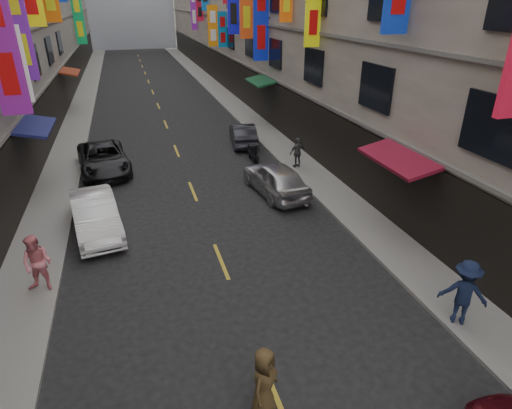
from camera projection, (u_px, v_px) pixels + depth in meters
sidewalk_left at (80, 110)px, 33.41m from camera, size 2.00×90.00×0.12m
sidewalk_right at (230, 101)px, 36.50m from camera, size 2.00×90.00×0.12m
street_awnings at (154, 118)px, 19.54m from camera, size 13.99×35.20×0.41m
lane_markings at (162, 114)px, 32.39m from camera, size 0.12×80.20×0.01m
scooter_far_right at (253, 154)px, 22.78m from camera, size 0.50×1.80×1.14m
car_left_mid at (95, 215)px, 15.74m from camera, size 2.16×4.51×1.43m
car_left_far at (103, 158)px, 21.39m from camera, size 2.87×5.17×1.37m
car_right_mid at (276, 179)px, 18.89m from camera, size 2.22×4.42×1.45m
car_right_far at (243, 134)px, 25.46m from camera, size 1.85×3.97×1.26m
pedestrian_lfar at (37, 264)px, 12.30m from camera, size 1.01×0.83×1.78m
pedestrian_rnear at (464, 292)px, 11.04m from camera, size 1.33×1.22×1.85m
pedestrian_rfar at (298, 152)px, 21.60m from camera, size 1.00×0.72×1.54m
pedestrian_crossing at (264, 382)px, 8.73m from camera, size 0.95×0.96×1.65m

